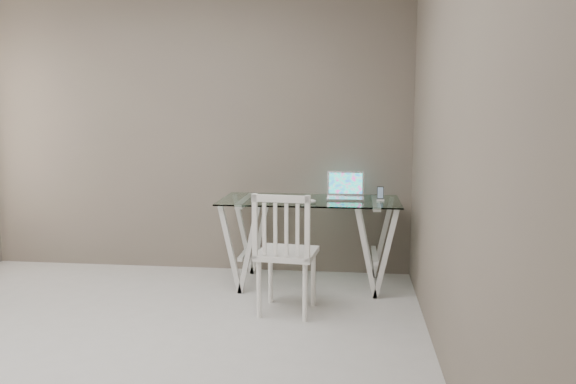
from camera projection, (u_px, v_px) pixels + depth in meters
The scene contains 7 objects.
room at pixel (61, 66), 2.95m from camera, with size 4.50×4.52×2.71m.
desk at pixel (310, 242), 4.78m from camera, with size 1.50×0.70×0.75m.
chair at pixel (285, 248), 4.05m from camera, with size 0.46×0.46×0.91m.
laptop at pixel (345, 192), 4.80m from camera, with size 0.32×0.28×0.22m.
keyboard at pixel (279, 198), 4.79m from camera, with size 0.30×0.13×0.01m, color silver.
mouse at pixel (309, 201), 4.51m from camera, with size 0.12×0.07×0.04m, color white.
phone_dock at pixel (380, 197), 4.66m from camera, with size 0.06×0.06×0.12m.
Camera 1 is at (1.48, -2.83, 1.48)m, focal length 35.00 mm.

